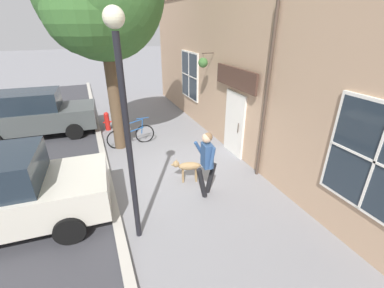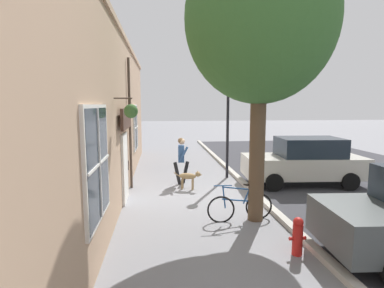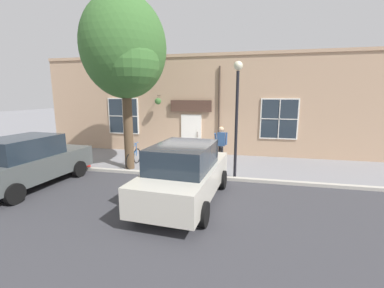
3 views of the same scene
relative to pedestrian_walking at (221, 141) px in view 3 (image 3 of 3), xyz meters
name	(u,v)px [view 3 (image 3 of 3)]	position (x,y,z in m)	size (l,w,h in m)	color
ground_plane	(191,164)	(0.30, -1.31, -1.06)	(90.00, 90.00, 0.00)	gray
curb_and_road	(139,224)	(6.15, -1.31, -1.04)	(10.10, 28.00, 0.12)	#B2ADA3
storefront_facade	(201,105)	(-2.04, -1.33, 1.55)	(0.95, 18.00, 5.21)	tan
pedestrian_walking	(221,141)	(0.00, 0.00, 0.00)	(0.62, 0.57, 1.75)	black
dog_on_leash	(203,154)	(0.21, -0.78, -0.60)	(1.00, 0.41, 0.68)	#997A51
street_tree_by_curb	(125,51)	(1.73, -3.65, 3.76)	(3.66, 3.29, 6.99)	brown
leaning_bicycle	(134,157)	(1.23, -3.75, -0.68)	(1.74, 0.19, 1.00)	black
parked_car_nearest_curb	(28,162)	(4.46, -6.09, -0.18)	(4.41, 2.16, 1.75)	#474C4C
parked_car_mid_block	(185,173)	(4.54, -0.55, -0.18)	(4.41, 2.16, 1.75)	beige
street_lamp	(237,102)	(1.91, 0.75, 1.80)	(0.32, 0.32, 4.29)	black
fire_hydrant	(88,158)	(1.88, -5.61, -0.66)	(0.34, 0.20, 0.77)	red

